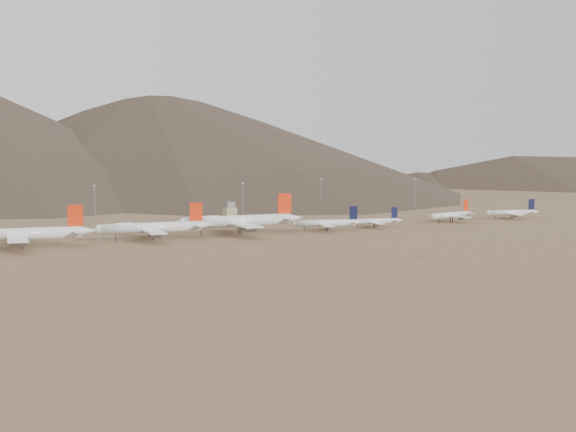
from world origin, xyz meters
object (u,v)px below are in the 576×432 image
widebody_centre (152,227)px  narrowbody_a (327,223)px  widebody_west (20,234)px  narrowbody_b (375,221)px  control_tower (230,211)px  widebody_east (239,221)px

widebody_centre → narrowbody_a: size_ratio=1.53×
widebody_west → widebody_centre: size_ratio=1.08×
widebody_west → widebody_centre: widebody_west is taller
narrowbody_b → control_tower: size_ratio=3.21×
widebody_centre → widebody_east: (53.59, 2.32, 1.17)m
widebody_centre → widebody_east: bearing=7.9°
widebody_centre → narrowbody_a: bearing=2.9°
widebody_west → widebody_east: 124.76m
widebody_centre → narrowbody_b: size_ratio=1.75×
widebody_east → narrowbody_b: widebody_east is taller
widebody_centre → control_tower: bearing=53.0°
narrowbody_a → control_tower: 102.60m
narrowbody_b → narrowbody_a: bearing=-167.3°
widebody_centre → narrowbody_a: (109.70, -4.75, -2.00)m
widebody_west → widebody_centre: 71.13m
widebody_east → narrowbody_b: bearing=-0.4°
widebody_west → narrowbody_a: (180.62, 0.72, -2.57)m
widebody_west → narrowbody_a: 180.64m
narrowbody_a → narrowbody_b: narrowbody_a is taller
widebody_west → control_tower: widebody_west is taller
widebody_west → narrowbody_a: bearing=7.3°
narrowbody_a → control_tower: (-22.59, 100.08, 0.43)m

